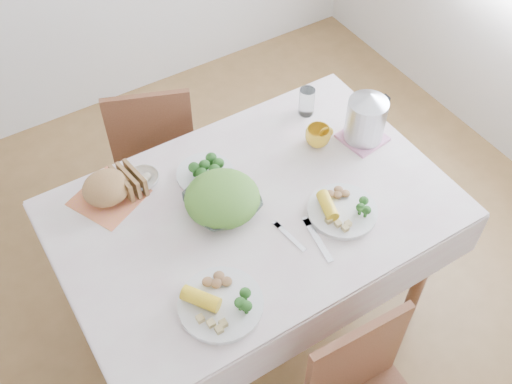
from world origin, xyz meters
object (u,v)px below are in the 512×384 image
dining_table (255,263)px  dinner_plate_left (221,305)px  yellow_mug (318,136)px  electric_kettle (366,118)px  chair_far (154,138)px  salad_bowl (223,204)px  dinner_plate_right (342,211)px

dining_table → dinner_plate_left: 0.60m
yellow_mug → electric_kettle: (0.18, -0.08, 0.08)m
electric_kettle → dining_table: bearing=172.8°
chair_far → dinner_plate_left: size_ratio=3.05×
salad_bowl → electric_kettle: electric_kettle is taller
chair_far → electric_kettle: (0.65, -0.77, 0.42)m
salad_bowl → dinner_plate_right: (0.38, -0.26, -0.02)m
chair_far → salad_bowl: 0.86m
salad_bowl → dinner_plate_left: (-0.22, -0.36, -0.02)m
dining_table → electric_kettle: (0.59, 0.08, 0.51)m
chair_far → dining_table: bearing=115.7°
electric_kettle → chair_far: bearing=115.4°
chair_far → electric_kettle: bearing=151.7°
chair_far → dinner_plate_right: (0.33, -1.05, 0.31)m
yellow_mug → electric_kettle: electric_kettle is taller
dining_table → dinner_plate_right: size_ratio=5.20×
yellow_mug → salad_bowl: bearing=-169.0°
salad_bowl → dinner_plate_right: size_ratio=1.01×
dining_table → dinner_plate_right: bearing=-36.7°
dining_table → dinner_plate_right: 0.52m
dinner_plate_left → yellow_mug: size_ratio=2.72×
salad_bowl → chair_far: bearing=86.8°
dining_table → salad_bowl: size_ratio=5.17×
electric_kettle → salad_bowl: bearing=167.0°
dinner_plate_left → chair_far: bearing=77.3°
dining_table → chair_far: size_ratio=1.57×
salad_bowl → dinner_plate_right: bearing=-34.3°
dinner_plate_left → electric_kettle: 1.00m
yellow_mug → electric_kettle: 0.21m
salad_bowl → electric_kettle: (0.70, 0.02, 0.09)m
chair_far → electric_kettle: 1.09m
chair_far → yellow_mug: (0.47, -0.69, 0.34)m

